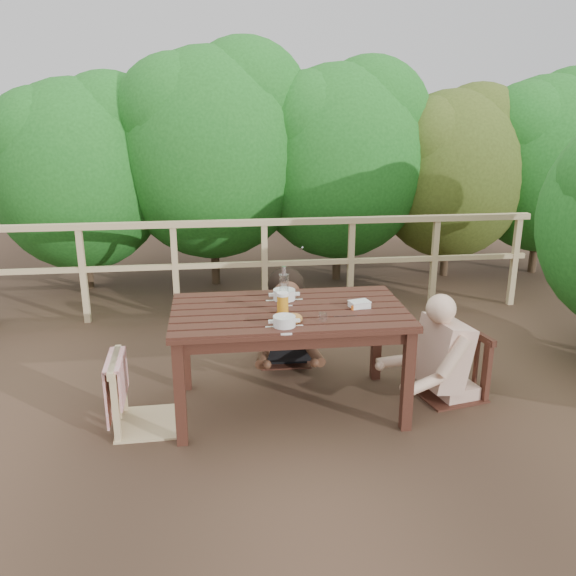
{
  "coord_description": "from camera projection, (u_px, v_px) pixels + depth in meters",
  "views": [
    {
      "loc": [
        -0.49,
        -3.89,
        2.15
      ],
      "look_at": [
        0.0,
        0.05,
        0.9
      ],
      "focal_mm": 37.41,
      "sensor_mm": 36.0,
      "label": 1
    }
  ],
  "objects": [
    {
      "name": "diner_right",
      "position": [
        458.0,
        311.0,
        4.39
      ],
      "size": [
        0.76,
        0.67,
        1.34
      ],
      "primitive_type": null,
      "rotation": [
        0.0,
        0.0,
        1.78
      ],
      "color": "#CDA18C",
      "rests_on": "ground"
    },
    {
      "name": "tumbler",
      "position": [
        323.0,
        318.0,
        3.93
      ],
      "size": [
        0.06,
        0.06,
        0.07
      ],
      "primitive_type": "cylinder",
      "color": "silver",
      "rests_on": "table"
    },
    {
      "name": "butter_tub",
      "position": [
        359.0,
        305.0,
        4.18
      ],
      "size": [
        0.16,
        0.13,
        0.06
      ],
      "primitive_type": "cube",
      "rotation": [
        0.0,
        0.0,
        0.24
      ],
      "color": "white",
      "rests_on": "table"
    },
    {
      "name": "chair_far",
      "position": [
        284.0,
        314.0,
        5.06
      ],
      "size": [
        0.43,
        0.43,
        0.85
      ],
      "primitive_type": "cube",
      "rotation": [
        0.0,
        0.0,
        -0.03
      ],
      "color": "#351A13",
      "rests_on": "ground"
    },
    {
      "name": "chair_left",
      "position": [
        146.0,
        360.0,
        4.02
      ],
      "size": [
        0.49,
        0.49,
        0.96
      ],
      "primitive_type": "cube",
      "rotation": [
        0.0,
        0.0,
        1.6
      ],
      "color": "tan",
      "rests_on": "ground"
    },
    {
      "name": "table",
      "position": [
        289.0,
        360.0,
        4.28
      ],
      "size": [
        1.62,
        0.91,
        0.75
      ],
      "primitive_type": "cube",
      "color": "#351A13",
      "rests_on": "ground"
    },
    {
      "name": "hedge_row",
      "position": [
        289.0,
        122.0,
        6.89
      ],
      "size": [
        6.6,
        1.6,
        3.8
      ],
      "primitive_type": null,
      "color": "#1B591A",
      "rests_on": "ground"
    },
    {
      "name": "soup_near",
      "position": [
        284.0,
        322.0,
        3.83
      ],
      "size": [
        0.25,
        0.25,
        0.08
      ],
      "primitive_type": "cylinder",
      "color": "white",
      "rests_on": "table"
    },
    {
      "name": "bottle",
      "position": [
        284.0,
        286.0,
        4.25
      ],
      "size": [
        0.07,
        0.07,
        0.28
      ],
      "primitive_type": "cylinder",
      "color": "silver",
      "rests_on": "table"
    },
    {
      "name": "beer_glass",
      "position": [
        283.0,
        304.0,
        4.06
      ],
      "size": [
        0.08,
        0.08,
        0.16
      ],
      "primitive_type": "cylinder",
      "color": "gold",
      "rests_on": "table"
    },
    {
      "name": "chair_right",
      "position": [
        452.0,
        337.0,
        4.45
      ],
      "size": [
        0.56,
        0.56,
        0.94
      ],
      "primitive_type": "cube",
      "rotation": [
        0.0,
        0.0,
        -1.36
      ],
      "color": "#351A13",
      "rests_on": "ground"
    },
    {
      "name": "ground",
      "position": [
        289.0,
        407.0,
        4.39
      ],
      "size": [
        60.0,
        60.0,
        0.0
      ],
      "primitive_type": "plane",
      "color": "#4A3425",
      "rests_on": "ground"
    },
    {
      "name": "railing",
      "position": [
        265.0,
        268.0,
        6.13
      ],
      "size": [
        5.6,
        0.1,
        1.01
      ],
      "primitive_type": "cube",
      "color": "tan",
      "rests_on": "ground"
    },
    {
      "name": "soup_far",
      "position": [
        284.0,
        296.0,
        4.34
      ],
      "size": [
        0.27,
        0.27,
        0.09
      ],
      "primitive_type": "cylinder",
      "color": "white",
      "rests_on": "table"
    },
    {
      "name": "woman",
      "position": [
        284.0,
        287.0,
        5.01
      ],
      "size": [
        0.55,
        0.67,
        1.32
      ],
      "primitive_type": null,
      "rotation": [
        0.0,
        0.0,
        3.11
      ],
      "color": "black",
      "rests_on": "ground"
    },
    {
      "name": "bread_roll",
      "position": [
        293.0,
        319.0,
        3.9
      ],
      "size": [
        0.13,
        0.1,
        0.07
      ],
      "primitive_type": "ellipsoid",
      "color": "#A8792F",
      "rests_on": "table"
    }
  ]
}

